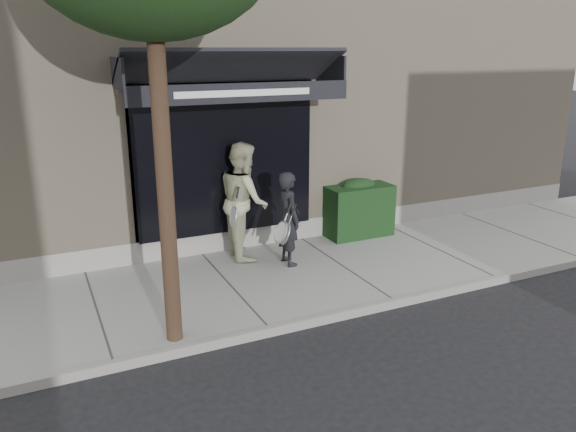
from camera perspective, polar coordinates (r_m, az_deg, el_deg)
ground at (r=9.71m, az=5.34°, el=-5.57°), size 80.00×80.00×0.00m
sidewalk at (r=9.69m, az=5.35°, el=-5.25°), size 20.00×3.00×0.12m
curb at (r=8.50m, az=10.69°, el=-8.67°), size 20.00×0.10×0.14m
building_facade at (r=13.51m, az=-5.28°, el=12.71°), size 14.30×8.04×5.64m
hedge at (r=11.05m, az=7.10°, el=0.77°), size 1.30×0.70×1.14m
pedestrian_front at (r=9.40m, az=0.03°, el=-0.29°), size 0.63×0.88×1.60m
pedestrian_back at (r=9.76m, az=-4.51°, el=1.62°), size 0.88×1.07×2.03m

